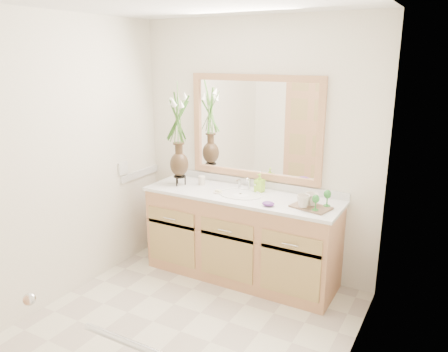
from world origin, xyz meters
The scene contains 21 objects.
floor centered at (0.00, 0.00, 0.00)m, with size 2.60×2.60×0.00m, color silver.
wall_back centered at (0.00, 1.30, 1.20)m, with size 2.40×0.02×2.40m, color white.
wall_front centered at (0.00, -1.30, 1.20)m, with size 2.40×0.02×2.40m, color white.
wall_left centered at (-1.20, 0.00, 1.20)m, with size 0.02×2.60×2.40m, color white.
wall_right centered at (1.20, 0.00, 1.20)m, with size 0.02×2.60×2.40m, color white.
vanity centered at (0.00, 1.01, 0.40)m, with size 1.80×0.55×0.80m.
counter centered at (0.00, 1.01, 0.82)m, with size 1.84×0.57×0.03m, color silver.
sink centered at (0.00, 1.00, 0.78)m, with size 0.38×0.34×0.23m.
mirror centered at (0.00, 1.28, 1.41)m, with size 1.32×0.04×0.97m.
switch_plate centered at (-1.19, 0.76, 0.98)m, with size 0.02×0.12×0.12m, color white.
grab_bar centered at (0.70, -1.27, 0.95)m, with size 0.03×0.03×0.55m, color silver.
flower_vase centered at (-0.66, 0.98, 1.42)m, with size 0.21×0.21×0.87m.
tumbler centered at (-0.47, 1.09, 0.87)m, with size 0.07×0.07×0.09m, color beige.
soap_dish centered at (-0.20, 0.93, 0.84)m, with size 0.09×0.09×0.03m.
soap_bottle centered at (0.11, 1.16, 0.91)m, with size 0.07×0.07×0.15m, color #9BE034.
purple_dish centered at (0.35, 0.83, 0.85)m, with size 0.11×0.09×0.04m, color #572879.
tray centered at (0.68, 0.95, 0.84)m, with size 0.31×0.21×0.02m, color brown.
mug_left centered at (0.63, 0.91, 0.90)m, with size 0.11×0.10×0.11m, color beige.
mug_right centered at (0.67, 0.99, 0.90)m, with size 0.11×0.11×0.11m, color beige.
goblet_front centered at (0.74, 0.88, 0.93)m, with size 0.06×0.06×0.13m.
goblet_back centered at (0.79, 1.03, 0.94)m, with size 0.06×0.06×0.14m.
Camera 1 is at (1.72, -2.39, 2.06)m, focal length 35.00 mm.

